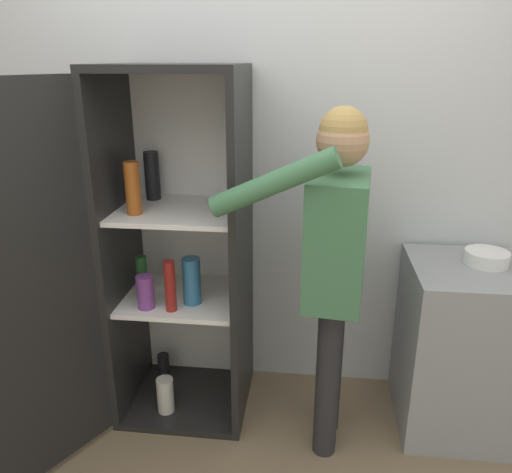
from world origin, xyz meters
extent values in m
cube|color=silver|center=(0.00, 0.98, 1.27)|extent=(7.00, 0.06, 2.55)
cube|color=black|center=(-0.35, 0.64, 0.02)|extent=(0.66, 0.59, 0.04)
cube|color=black|center=(-0.35, 0.64, 1.79)|extent=(0.66, 0.59, 0.04)
cube|color=white|center=(-0.35, 0.91, 0.90)|extent=(0.66, 0.03, 1.74)
cube|color=black|center=(-0.67, 0.64, 0.90)|extent=(0.03, 0.59, 1.74)
cube|color=black|center=(-0.04, 0.64, 0.90)|extent=(0.04, 0.59, 1.74)
cube|color=white|center=(-0.35, 0.64, 0.65)|extent=(0.59, 0.52, 0.02)
cube|color=white|center=(-0.35, 0.64, 1.12)|extent=(0.59, 0.52, 0.02)
cube|color=black|center=(-0.86, 0.06, 0.90)|extent=(0.36, 0.60, 1.74)
cylinder|color=maroon|center=(-0.37, 0.46, 0.79)|extent=(0.05, 0.05, 0.26)
cylinder|color=teal|center=(-0.28, 0.55, 0.78)|extent=(0.09, 0.09, 0.24)
cylinder|color=beige|center=(-0.44, 0.49, 0.13)|extent=(0.09, 0.09, 0.20)
cylinder|color=#1E5123|center=(-0.57, 0.63, 0.77)|extent=(0.06, 0.06, 0.21)
cylinder|color=#723884|center=(-0.50, 0.47, 0.75)|extent=(0.09, 0.09, 0.17)
cylinder|color=#9E4C19|center=(-0.54, 0.52, 1.26)|extent=(0.07, 0.07, 0.25)
cylinder|color=black|center=(-0.53, 0.75, 0.12)|extent=(0.07, 0.07, 0.17)
cylinder|color=black|center=(-0.53, 0.79, 1.26)|extent=(0.08, 0.08, 0.25)
cylinder|color=#262628|center=(0.40, 0.34, 0.40)|extent=(0.11, 0.11, 0.80)
cylinder|color=#262628|center=(0.42, 0.51, 0.40)|extent=(0.11, 0.11, 0.80)
cube|color=#3F724C|center=(0.41, 0.43, 1.08)|extent=(0.30, 0.47, 0.57)
sphere|color=tan|center=(0.41, 0.43, 1.51)|extent=(0.22, 0.22, 0.22)
sphere|color=#AD894C|center=(0.41, 0.43, 1.55)|extent=(0.20, 0.20, 0.20)
cylinder|color=#3F724C|center=(0.15, 0.21, 1.37)|extent=(0.53, 0.15, 0.30)
cylinder|color=#3F724C|center=(0.44, 0.67, 1.05)|extent=(0.09, 0.09, 0.53)
cube|color=gray|center=(1.07, 0.64, 0.44)|extent=(0.55, 0.59, 0.89)
cylinder|color=white|center=(1.15, 0.68, 0.92)|extent=(0.21, 0.21, 0.07)
camera|label=1|loc=(0.30, -1.66, 1.83)|focal=35.00mm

